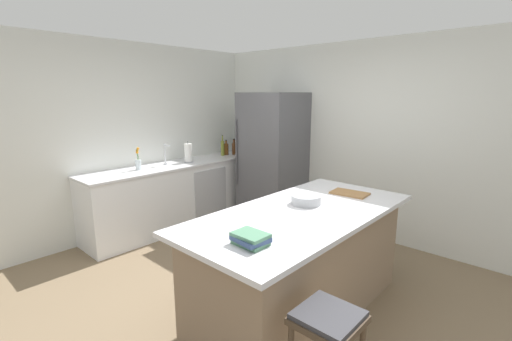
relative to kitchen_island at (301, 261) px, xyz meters
name	(u,v)px	position (x,y,z in m)	size (l,w,h in m)	color
ground_plane	(248,297)	(-0.47, -0.19, -0.47)	(7.20, 7.20, 0.00)	#7A664C
wall_rear	(363,141)	(-0.47, 2.06, 0.83)	(6.00, 0.10, 2.60)	silver
wall_left	(116,141)	(-2.92, -0.19, 0.83)	(0.10, 6.00, 2.60)	silver
counter_run_left	(179,194)	(-2.56, 0.54, -0.01)	(0.64, 2.79, 0.93)	white
kitchen_island	(301,261)	(0.00, 0.00, 0.00)	(1.05, 2.23, 0.93)	#8E755B
refrigerator	(273,158)	(-1.69, 1.64, 0.50)	(0.83, 0.79, 1.94)	#56565B
bar_stool	(327,332)	(0.73, -0.76, 0.08)	(0.36, 0.36, 0.68)	#473828
sink_faucet	(166,154)	(-2.61, 0.37, 0.62)	(0.15, 0.05, 0.30)	silver
flower_vase	(138,162)	(-2.58, -0.07, 0.56)	(0.07, 0.07, 0.30)	silver
paper_towel_roll	(188,153)	(-2.53, 0.70, 0.59)	(0.14, 0.14, 0.31)	gray
soda_bottle	(240,145)	(-2.57, 1.82, 0.59)	(0.07, 0.07, 0.32)	silver
gin_bottle	(238,146)	(-2.52, 1.72, 0.59)	(0.07, 0.07, 0.35)	#8CB79E
syrup_bottle	(234,148)	(-2.52, 1.63, 0.56)	(0.07, 0.07, 0.26)	#5B3319
whiskey_bottle	(226,149)	(-2.60, 1.52, 0.56)	(0.08, 0.08, 0.25)	brown
olive_oil_bottle	(223,148)	(-2.58, 1.43, 0.59)	(0.06, 0.06, 0.34)	olive
cookbook_stack	(251,239)	(0.14, -0.79, 0.50)	(0.24, 0.21, 0.08)	#4C7F60
mixing_bowl	(306,200)	(-0.09, 0.19, 0.50)	(0.27, 0.27, 0.08)	#B2B5BA
cutting_board	(350,193)	(0.05, 0.75, 0.47)	(0.37, 0.25, 0.02)	#9E7042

